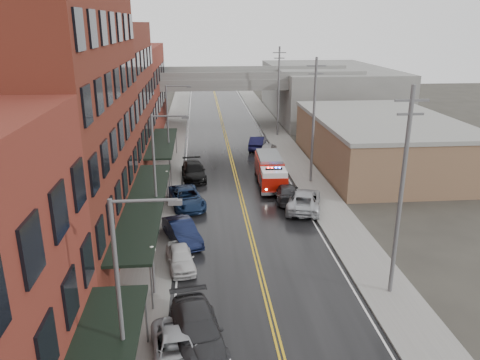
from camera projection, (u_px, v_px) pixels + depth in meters
road at (242, 203)px, 40.75m from camera, size 11.00×160.00×0.02m
sidewalk_left at (158, 205)px, 40.12m from camera, size 3.00×160.00×0.15m
sidewalk_right at (325, 200)px, 41.33m from camera, size 3.00×160.00×0.15m
curb_left at (177, 204)px, 40.26m from camera, size 0.30×160.00×0.15m
curb_right at (306, 200)px, 41.20m from camera, size 0.30×160.00×0.15m
brick_building_b at (48, 119)px, 30.16m from camera, size 9.00×20.00×18.00m
brick_building_c at (102, 100)px, 47.16m from camera, size 9.00×15.00×15.00m
brick_building_far at (127, 91)px, 64.16m from camera, size 9.00×20.00×12.00m
tan_building at (381, 143)px, 50.72m from camera, size 14.00×22.00×5.00m
right_far_block at (327, 91)px, 78.73m from camera, size 18.00×30.00×8.00m
awning_1 at (145, 203)px, 32.56m from camera, size 2.60×18.00×3.09m
awning_2 at (162, 143)px, 49.08m from camera, size 2.60×13.00×3.09m
globe_lamp_1 at (152, 259)px, 26.26m from camera, size 0.44×0.44×3.12m
globe_lamp_2 at (167, 180)px, 39.48m from camera, size 0.44×0.44×3.12m
street_lamp_0 at (125, 292)px, 17.78m from camera, size 2.64×0.22×9.00m
street_lamp_1 at (158, 169)px, 32.88m from camera, size 2.64×0.22×9.00m
street_lamp_2 at (170, 123)px, 47.99m from camera, size 2.64×0.22×9.00m
utility_pole_0 at (401, 191)px, 25.17m from camera, size 1.80×0.24×12.00m
utility_pole_1 at (314, 119)px, 44.05m from camera, size 1.80×0.24×12.00m
utility_pole_2 at (279, 90)px, 62.93m from camera, size 1.80×0.24×12.00m
overpass at (222, 86)px, 69.05m from camera, size 40.00×10.00×7.50m
fire_truck at (270, 171)px, 44.81m from camera, size 3.19×7.55×2.73m
parked_car_left_2 at (177, 350)px, 21.44m from camera, size 2.80×5.05×1.34m
parked_car_left_3 at (197, 331)px, 22.50m from camera, size 3.29×6.05×1.66m
parked_car_left_4 at (180, 258)px, 29.86m from camera, size 2.26×4.25×1.38m
parked_car_left_5 at (182, 232)px, 33.28m from camera, size 3.20×5.09×1.58m
parked_car_left_6 at (186, 198)px, 39.84m from camera, size 3.77×6.02×1.55m
parked_car_left_7 at (194, 171)px, 46.88m from camera, size 2.71×5.71×1.61m
parked_car_right_0 at (304, 200)px, 39.20m from camera, size 4.10×6.39×1.64m
parked_car_right_1 at (287, 193)px, 41.17m from camera, size 2.50×5.21×1.46m
parked_car_right_2 at (268, 148)px, 55.98m from camera, size 2.76×4.20×1.33m
parked_car_right_3 at (258, 142)px, 58.00m from camera, size 2.87×5.25×1.64m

